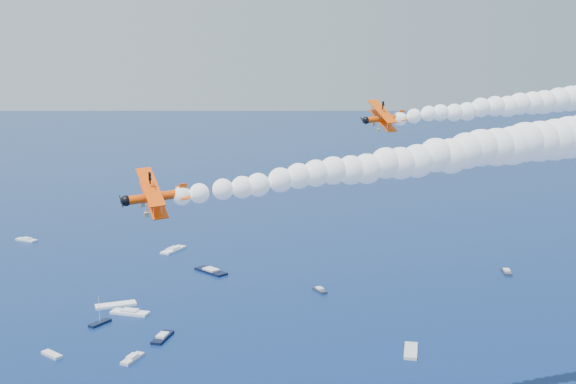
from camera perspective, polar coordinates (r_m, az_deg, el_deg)
name	(u,v)px	position (r m, az deg, el deg)	size (l,w,h in m)	color
biplane_lead	(384,118)	(119.95, 7.80, 5.93)	(7.60, 8.53, 5.14)	#E24504
biplane_trail	(156,197)	(87.47, -10.67, -0.38)	(8.24, 9.24, 5.57)	#F74605
smoke_trail_lead	(564,99)	(138.32, 21.45, 7.04)	(71.84, 8.57, 12.36)	white
smoke_trail_trail	(411,160)	(99.25, 9.90, 2.54)	(71.81, 9.40, 12.36)	white
spectator_boats	(107,310)	(206.90, -14.50, -9.23)	(231.83, 190.65, 0.70)	silver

